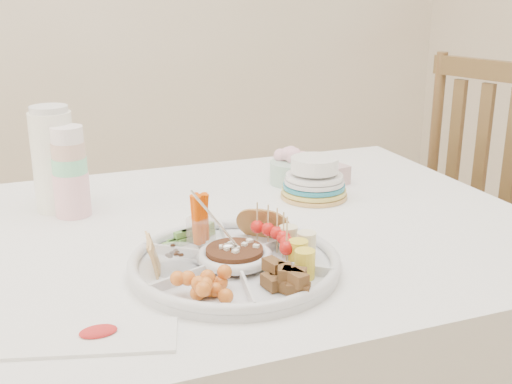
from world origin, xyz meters
name	(u,v)px	position (x,y,z in m)	size (l,w,h in m)	color
chair	(440,232)	(0.87, 0.30, 0.52)	(0.44, 0.44, 1.05)	olive
party_tray	(235,260)	(0.02, -0.21, 0.78)	(0.38, 0.38, 0.04)	silver
bean_dip	(235,256)	(0.02, -0.21, 0.79)	(0.10, 0.10, 0.04)	#442916
tortillas	(257,225)	(0.10, -0.11, 0.80)	(0.10, 0.10, 0.06)	#A17343
carrot_cucumber	(191,220)	(-0.03, -0.09, 0.82)	(0.11, 0.11, 0.10)	#EB5000
pita_raisins	(162,255)	(-0.11, -0.19, 0.80)	(0.11, 0.11, 0.06)	tan
cherries	(207,284)	(-0.06, -0.31, 0.79)	(0.11, 0.11, 0.04)	orange
granola_chunks	(284,277)	(0.07, -0.34, 0.79)	(0.10, 0.10, 0.04)	#4E301F
banana_tomato	(304,236)	(0.15, -0.23, 0.82)	(0.12, 0.12, 0.10)	#CCBB72
cup_stack	(70,169)	(-0.22, 0.20, 0.87)	(0.08, 0.08, 0.22)	#BBDBB4
thermos	(53,158)	(-0.25, 0.25, 0.88)	(0.10, 0.10, 0.25)	white
flower_bowl	(292,167)	(0.34, 0.24, 0.80)	(0.12, 0.12, 0.09)	#A1BCAB
napkin_stack	(314,174)	(0.39, 0.22, 0.78)	(0.15, 0.13, 0.05)	beige
plate_stack	(314,177)	(0.34, 0.12, 0.81)	(0.16, 0.16, 0.10)	yellow
placemat	(78,339)	(-0.27, -0.36, 0.76)	(0.29, 0.10, 0.01)	white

